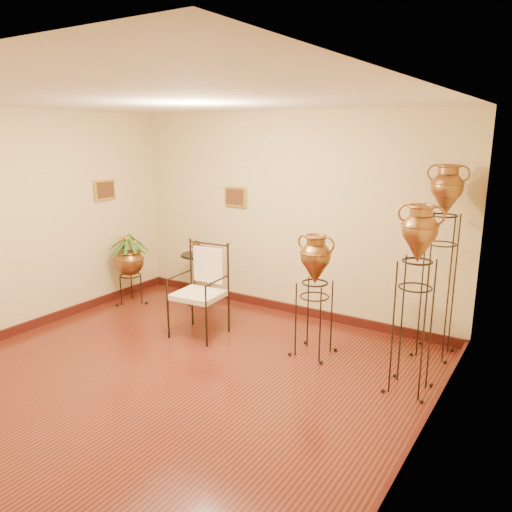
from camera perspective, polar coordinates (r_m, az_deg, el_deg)
The scene contains 8 objects.
ground at distance 5.43m, azimuth -9.94°, elevation -13.84°, with size 5.00×5.00×0.00m, color maroon.
room_shell at distance 4.89m, azimuth -10.78°, elevation 4.52°, with size 5.02×5.02×2.81m.
amphora_tall at distance 5.93m, azimuth 20.32°, elevation -0.45°, with size 0.52×0.52×2.21m.
amphora_mid at distance 5.04m, azimuth 17.65°, elevation -4.72°, with size 0.48×0.48×1.90m.
amphora_short at distance 5.72m, azimuth 6.69°, elevation -4.45°, with size 0.51×0.51×1.44m.
planter_urn at distance 7.66m, azimuth -14.28°, elevation -0.23°, with size 0.78×0.78×1.25m.
armchair at distance 6.29m, azimuth -6.62°, elevation -4.02°, with size 0.70×0.66×1.16m.
side_table at distance 7.61m, azimuth -6.58°, elevation -2.37°, with size 0.66×0.66×0.94m.
Camera 1 is at (3.31, -3.50, 2.51)m, focal length 35.00 mm.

